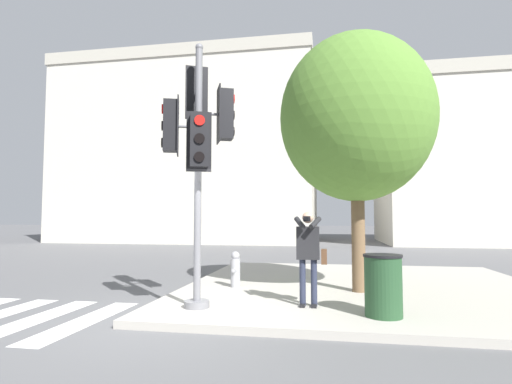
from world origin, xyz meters
The scene contains 9 objects.
ground_plane centered at (0.00, 0.00, 0.00)m, with size 160.00×160.00×0.00m, color #5B5B5E.
sidewalk_corner centered at (3.50, 3.50, 0.07)m, with size 8.00×8.00×0.13m.
traffic_signal_pole centered at (0.46, 0.55, 3.11)m, with size 1.26×1.25×4.69m.
person_photographer centered at (2.38, 1.00, 1.11)m, with size 0.58×0.54×1.65m.
street_tree centered at (3.35, 2.57, 3.83)m, with size 3.29×3.29×5.52m.
fire_hydrant centered at (0.66, 2.66, 0.52)m, with size 0.22×0.28×0.80m.
trash_bin centered at (3.56, 0.46, 0.62)m, with size 0.61×0.61×0.97m.
building_left centered at (-7.13, 23.28, 6.47)m, with size 18.13×11.54×12.92m.
building_right centered at (11.80, 22.22, 5.38)m, with size 11.02×9.30×10.73m.
Camera 1 is at (2.70, -6.17, 1.68)m, focal length 28.00 mm.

